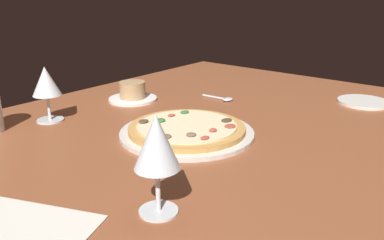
# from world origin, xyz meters

# --- Properties ---
(dining_table) EXTENTS (1.50, 1.10, 0.04)m
(dining_table) POSITION_xyz_m (0.00, 0.00, 0.02)
(dining_table) COLOR brown
(dining_table) RESTS_ON ground
(pizza_main) EXTENTS (0.33, 0.33, 0.03)m
(pizza_main) POSITION_xyz_m (-0.05, -0.01, 0.05)
(pizza_main) COLOR silver
(pizza_main) RESTS_ON dining_table
(ramekin_on_saucer) EXTENTS (0.15, 0.15, 0.06)m
(ramekin_on_saucer) POSITION_xyz_m (0.08, 0.32, 0.06)
(ramekin_on_saucer) COLOR white
(ramekin_on_saucer) RESTS_ON dining_table
(wine_glass_far) EXTENTS (0.07, 0.07, 0.15)m
(wine_glass_far) POSITION_xyz_m (-0.20, 0.34, 0.14)
(wine_glass_far) COLOR silver
(wine_glass_far) RESTS_ON dining_table
(wine_glass_near) EXTENTS (0.07, 0.07, 0.17)m
(wine_glass_near) POSITION_xyz_m (-0.35, -0.20, 0.16)
(wine_glass_near) COLOR silver
(wine_glass_near) RESTS_ON dining_table
(side_plate) EXTENTS (0.15, 0.15, 0.01)m
(side_plate) POSITION_xyz_m (0.50, -0.26, 0.04)
(side_plate) COLOR silver
(side_plate) RESTS_ON dining_table
(paper_menu) EXTENTS (0.22, 0.25, 0.00)m
(paper_menu) POSITION_xyz_m (-0.52, -0.08, 0.04)
(paper_menu) COLOR silver
(paper_menu) RESTS_ON dining_table
(spoon) EXTENTS (0.04, 0.11, 0.01)m
(spoon) POSITION_xyz_m (0.26, 0.09, 0.04)
(spoon) COLOR silver
(spoon) RESTS_ON dining_table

